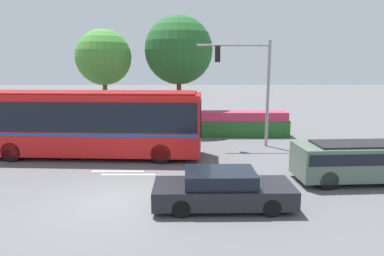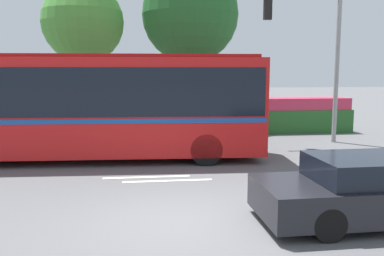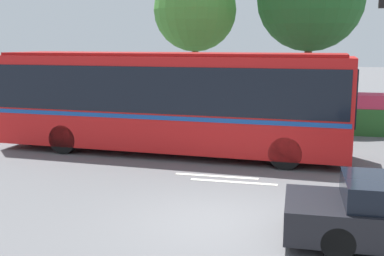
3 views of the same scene
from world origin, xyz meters
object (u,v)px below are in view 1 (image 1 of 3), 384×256
(street_tree_centre, at_px, (179,50))
(suv_left_lane, at_px, (355,159))
(city_bus, at_px, (87,120))
(traffic_light_pole, at_px, (253,78))
(sedan_foreground, at_px, (223,190))
(street_tree_left, at_px, (104,58))

(street_tree_centre, bearing_deg, suv_left_lane, -56.80)
(suv_left_lane, bearing_deg, street_tree_centre, 119.76)
(city_bus, distance_m, street_tree_centre, 9.80)
(suv_left_lane, relative_size, traffic_light_pole, 0.79)
(sedan_foreground, bearing_deg, street_tree_left, 117.11)
(city_bus, relative_size, sedan_foreground, 2.54)
(city_bus, bearing_deg, street_tree_centre, 62.42)
(street_tree_left, bearing_deg, city_bus, -83.79)
(street_tree_centre, bearing_deg, traffic_light_pole, -50.74)
(sedan_foreground, height_order, suv_left_lane, suv_left_lane)
(suv_left_lane, xyz_separation_m, street_tree_left, (-13.01, 11.17, 4.32))
(city_bus, xyz_separation_m, suv_left_lane, (12.22, -3.95, -0.98))
(traffic_light_pole, distance_m, street_tree_centre, 7.24)
(sedan_foreground, xyz_separation_m, suv_left_lane, (5.66, 2.53, 0.36))
(city_bus, relative_size, traffic_light_pole, 1.96)
(traffic_light_pole, bearing_deg, city_bus, 14.52)
(traffic_light_pole, bearing_deg, sedan_foreground, 74.54)
(city_bus, relative_size, suv_left_lane, 2.47)
(traffic_light_pole, xyz_separation_m, street_tree_left, (-9.79, 4.89, 1.24))
(traffic_light_pole, xyz_separation_m, street_tree_centre, (-4.45, 5.44, 1.76))
(traffic_light_pole, bearing_deg, street_tree_left, -26.55)
(sedan_foreground, distance_m, street_tree_centre, 15.31)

